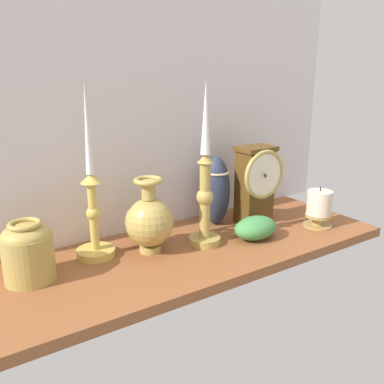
{
  "coord_description": "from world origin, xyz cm",
  "views": [
    {
      "loc": [
        -52.27,
        -78.46,
        41.99
      ],
      "look_at": [
        -0.03,
        0.0,
        14.0
      ],
      "focal_mm": 39.24,
      "sensor_mm": 36.0,
      "label": 1
    }
  ],
  "objects_px": {
    "brass_vase_jar": "(28,250)",
    "tall_ceramic_vase": "(216,191)",
    "brass_vase_bulbous": "(149,221)",
    "mantel_clock": "(256,183)",
    "candlestick_tall_left": "(93,211)",
    "pillar_candle_front": "(319,208)",
    "candlestick_tall_center": "(206,191)"
  },
  "relations": [
    {
      "from": "brass_vase_jar",
      "to": "tall_ceramic_vase",
      "type": "relative_size",
      "value": 0.67
    },
    {
      "from": "brass_vase_bulbous",
      "to": "brass_vase_jar",
      "type": "distance_m",
      "value": 0.27
    },
    {
      "from": "brass_vase_bulbous",
      "to": "brass_vase_jar",
      "type": "height_order",
      "value": "brass_vase_bulbous"
    },
    {
      "from": "mantel_clock",
      "to": "candlestick_tall_left",
      "type": "bearing_deg",
      "value": 175.59
    },
    {
      "from": "brass_vase_bulbous",
      "to": "pillar_candle_front",
      "type": "height_order",
      "value": "brass_vase_bulbous"
    },
    {
      "from": "candlestick_tall_center",
      "to": "pillar_candle_front",
      "type": "height_order",
      "value": "candlestick_tall_center"
    },
    {
      "from": "mantel_clock",
      "to": "brass_vase_bulbous",
      "type": "relative_size",
      "value": 1.2
    },
    {
      "from": "brass_vase_bulbous",
      "to": "tall_ceramic_vase",
      "type": "distance_m",
      "value": 0.25
    },
    {
      "from": "brass_vase_jar",
      "to": "pillar_candle_front",
      "type": "height_order",
      "value": "brass_vase_jar"
    },
    {
      "from": "mantel_clock",
      "to": "pillar_candle_front",
      "type": "distance_m",
      "value": 0.18
    },
    {
      "from": "brass_vase_jar",
      "to": "tall_ceramic_vase",
      "type": "xyz_separation_m",
      "value": [
        0.51,
        0.05,
        0.03
      ]
    },
    {
      "from": "brass_vase_bulbous",
      "to": "pillar_candle_front",
      "type": "xyz_separation_m",
      "value": [
        0.46,
        -0.11,
        -0.02
      ]
    },
    {
      "from": "candlestick_tall_left",
      "to": "pillar_candle_front",
      "type": "height_order",
      "value": "candlestick_tall_left"
    },
    {
      "from": "brass_vase_bulbous",
      "to": "brass_vase_jar",
      "type": "relative_size",
      "value": 1.42
    },
    {
      "from": "mantel_clock",
      "to": "candlestick_tall_left",
      "type": "relative_size",
      "value": 0.54
    },
    {
      "from": "brass_vase_jar",
      "to": "pillar_candle_front",
      "type": "relative_size",
      "value": 1.13
    },
    {
      "from": "candlestick_tall_left",
      "to": "brass_vase_bulbous",
      "type": "height_order",
      "value": "candlestick_tall_left"
    },
    {
      "from": "mantel_clock",
      "to": "pillar_candle_front",
      "type": "height_order",
      "value": "mantel_clock"
    },
    {
      "from": "tall_ceramic_vase",
      "to": "brass_vase_bulbous",
      "type": "bearing_deg",
      "value": -166.11
    },
    {
      "from": "mantel_clock",
      "to": "pillar_candle_front",
      "type": "bearing_deg",
      "value": -43.46
    },
    {
      "from": "candlestick_tall_center",
      "to": "brass_vase_jar",
      "type": "bearing_deg",
      "value": 172.82
    },
    {
      "from": "candlestick_tall_left",
      "to": "brass_vase_bulbous",
      "type": "relative_size",
      "value": 2.2
    },
    {
      "from": "brass_vase_bulbous",
      "to": "pillar_candle_front",
      "type": "bearing_deg",
      "value": -13.28
    },
    {
      "from": "brass_vase_jar",
      "to": "candlestick_tall_center",
      "type": "bearing_deg",
      "value": -7.18
    },
    {
      "from": "mantel_clock",
      "to": "pillar_candle_front",
      "type": "relative_size",
      "value": 1.92
    },
    {
      "from": "candlestick_tall_left",
      "to": "tall_ceramic_vase",
      "type": "distance_m",
      "value": 0.36
    },
    {
      "from": "mantel_clock",
      "to": "candlestick_tall_left",
      "type": "height_order",
      "value": "candlestick_tall_left"
    },
    {
      "from": "candlestick_tall_center",
      "to": "brass_vase_bulbous",
      "type": "distance_m",
      "value": 0.15
    },
    {
      "from": "candlestick_tall_left",
      "to": "candlestick_tall_center",
      "type": "bearing_deg",
      "value": -18.48
    },
    {
      "from": "mantel_clock",
      "to": "brass_vase_jar",
      "type": "xyz_separation_m",
      "value": [
        -0.61,
        0.0,
        -0.05
      ]
    },
    {
      "from": "candlestick_tall_center",
      "to": "brass_vase_jar",
      "type": "distance_m",
      "value": 0.41
    },
    {
      "from": "candlestick_tall_center",
      "to": "mantel_clock",
      "type": "bearing_deg",
      "value": 13.4
    }
  ]
}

